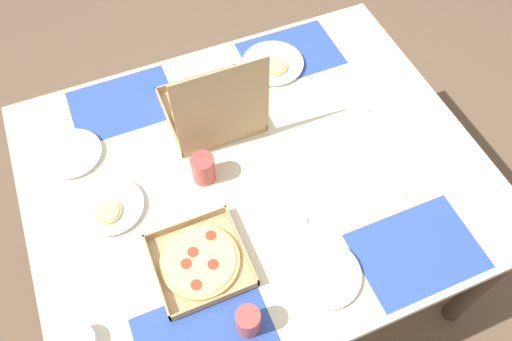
{
  "coord_description": "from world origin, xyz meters",
  "views": [
    {
      "loc": [
        0.34,
        0.81,
        2.1
      ],
      "look_at": [
        0.0,
        0.0,
        0.75
      ],
      "focal_mm": 35.1,
      "sensor_mm": 36.0,
      "label": 1
    }
  ],
  "objects_px": {
    "plate_near_left": "(273,64)",
    "plate_middle": "(72,154)",
    "pizza_box_center": "(200,261)",
    "pizza_box_corner_right": "(213,109)",
    "plate_far_left": "(111,207)",
    "cup_spare": "(248,321)",
    "cup_red": "(203,168)",
    "plate_near_right": "(324,275)"
  },
  "relations": [
    {
      "from": "plate_far_left",
      "to": "plate_near_left",
      "type": "xyz_separation_m",
      "value": [
        -0.71,
        -0.37,
        0.0
      ]
    },
    {
      "from": "plate_far_left",
      "to": "pizza_box_center",
      "type": "bearing_deg",
      "value": 125.41
    },
    {
      "from": "pizza_box_corner_right",
      "to": "cup_red",
      "type": "height_order",
      "value": "pizza_box_corner_right"
    },
    {
      "from": "pizza_box_center",
      "to": "cup_red",
      "type": "height_order",
      "value": "cup_red"
    },
    {
      "from": "plate_far_left",
      "to": "plate_middle",
      "type": "xyz_separation_m",
      "value": [
        0.07,
        -0.25,
        -0.0
      ]
    },
    {
      "from": "pizza_box_center",
      "to": "plate_near_left",
      "type": "bearing_deg",
      "value": -128.6
    },
    {
      "from": "pizza_box_center",
      "to": "plate_near_left",
      "type": "height_order",
      "value": "pizza_box_center"
    },
    {
      "from": "pizza_box_center",
      "to": "plate_middle",
      "type": "distance_m",
      "value": 0.58
    },
    {
      "from": "plate_middle",
      "to": "plate_near_right",
      "type": "bearing_deg",
      "value": 129.72
    },
    {
      "from": "plate_middle",
      "to": "cup_red",
      "type": "height_order",
      "value": "cup_red"
    },
    {
      "from": "plate_middle",
      "to": "cup_spare",
      "type": "height_order",
      "value": "cup_spare"
    },
    {
      "from": "pizza_box_center",
      "to": "cup_spare",
      "type": "bearing_deg",
      "value": 104.9
    },
    {
      "from": "pizza_box_center",
      "to": "plate_middle",
      "type": "height_order",
      "value": "pizza_box_center"
    },
    {
      "from": "plate_middle",
      "to": "cup_red",
      "type": "relative_size",
      "value": 2.01
    },
    {
      "from": "pizza_box_center",
      "to": "pizza_box_corner_right",
      "type": "height_order",
      "value": "pizza_box_corner_right"
    },
    {
      "from": "plate_middle",
      "to": "cup_spare",
      "type": "xyz_separation_m",
      "value": [
        -0.32,
        0.74,
        0.04
      ]
    },
    {
      "from": "pizza_box_center",
      "to": "plate_near_left",
      "type": "relative_size",
      "value": 1.14
    },
    {
      "from": "plate_far_left",
      "to": "plate_middle",
      "type": "height_order",
      "value": "plate_far_left"
    },
    {
      "from": "cup_red",
      "to": "cup_spare",
      "type": "bearing_deg",
      "value": 84.14
    },
    {
      "from": "pizza_box_corner_right",
      "to": "cup_red",
      "type": "relative_size",
      "value": 3.47
    },
    {
      "from": "pizza_box_corner_right",
      "to": "cup_spare",
      "type": "relative_size",
      "value": 3.66
    },
    {
      "from": "pizza_box_corner_right",
      "to": "cup_spare",
      "type": "distance_m",
      "value": 0.73
    },
    {
      "from": "plate_near_left",
      "to": "plate_far_left",
      "type": "bearing_deg",
      "value": 27.45
    },
    {
      "from": "plate_far_left",
      "to": "cup_spare",
      "type": "distance_m",
      "value": 0.56
    },
    {
      "from": "pizza_box_center",
      "to": "cup_spare",
      "type": "relative_size",
      "value": 2.81
    },
    {
      "from": "pizza_box_center",
      "to": "plate_near_left",
      "type": "xyz_separation_m",
      "value": [
        -0.51,
        -0.64,
        -0.0
      ]
    },
    {
      "from": "cup_spare",
      "to": "plate_middle",
      "type": "bearing_deg",
      "value": -66.44
    },
    {
      "from": "plate_near_left",
      "to": "cup_spare",
      "type": "relative_size",
      "value": 2.47
    },
    {
      "from": "pizza_box_corner_right",
      "to": "pizza_box_center",
      "type": "bearing_deg",
      "value": 65.72
    },
    {
      "from": "pizza_box_center",
      "to": "pizza_box_corner_right",
      "type": "bearing_deg",
      "value": -114.28
    },
    {
      "from": "pizza_box_center",
      "to": "cup_red",
      "type": "relative_size",
      "value": 2.66
    },
    {
      "from": "plate_far_left",
      "to": "plate_near_left",
      "type": "bearing_deg",
      "value": -152.55
    },
    {
      "from": "plate_near_left",
      "to": "plate_middle",
      "type": "xyz_separation_m",
      "value": [
        0.78,
        0.12,
        -0.0
      ]
    },
    {
      "from": "pizza_box_corner_right",
      "to": "cup_spare",
      "type": "xyz_separation_m",
      "value": [
        0.16,
        0.71,
        -0.01
      ]
    },
    {
      "from": "pizza_box_corner_right",
      "to": "plate_far_left",
      "type": "distance_m",
      "value": 0.47
    },
    {
      "from": "cup_red",
      "to": "cup_spare",
      "type": "height_order",
      "value": "cup_red"
    },
    {
      "from": "pizza_box_center",
      "to": "plate_far_left",
      "type": "relative_size",
      "value": 1.28
    },
    {
      "from": "pizza_box_center",
      "to": "plate_far_left",
      "type": "xyz_separation_m",
      "value": [
        0.19,
        -0.27,
        -0.0
      ]
    },
    {
      "from": "plate_far_left",
      "to": "plate_near_left",
      "type": "relative_size",
      "value": 0.89
    },
    {
      "from": "pizza_box_corner_right",
      "to": "cup_red",
      "type": "distance_m",
      "value": 0.24
    },
    {
      "from": "pizza_box_corner_right",
      "to": "plate_middle",
      "type": "bearing_deg",
      "value": -4.21
    },
    {
      "from": "plate_near_left",
      "to": "plate_middle",
      "type": "height_order",
      "value": "plate_near_left"
    }
  ]
}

